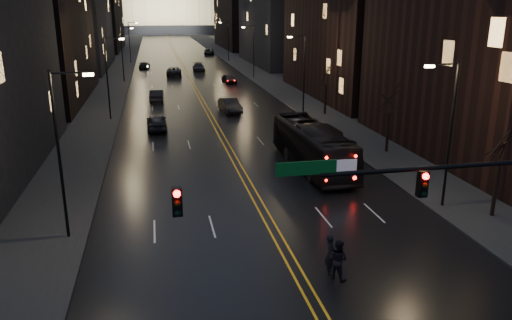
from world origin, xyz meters
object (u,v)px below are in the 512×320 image
bus (313,146)px  receding_car_a (230,106)px  oncoming_car_b (157,96)px  pedestrian_b (338,259)px  traffic_signal (479,192)px  pedestrian_a (330,254)px  oncoming_car_a (157,122)px

bus → receding_car_a: bus is taller
oncoming_car_b → receding_car_a: bearing=135.2°
oncoming_car_b → receding_car_a: (8.38, -9.16, 0.05)m
oncoming_car_b → pedestrian_b: pedestrian_b is taller
oncoming_car_b → bus: bearing=112.8°
traffic_signal → bus: 19.69m
bus → traffic_signal: bearing=-91.0°
receding_car_a → pedestrian_a: size_ratio=2.61×
bus → oncoming_car_b: bearing=108.0°
oncoming_car_b → pedestrian_b: bearing=101.8°
traffic_signal → receding_car_a: (-3.41, 41.61, -4.26)m
pedestrian_b → bus: bearing=-51.3°
oncoming_car_a → bus: bearing=126.6°
pedestrian_b → oncoming_car_b: bearing=-28.6°
bus → pedestrian_a: bus is taller
oncoming_car_a → pedestrian_a: pedestrian_a is taller
oncoming_car_a → receding_car_a: 11.13m
traffic_signal → pedestrian_b: size_ratio=8.97×
traffic_signal → receding_car_a: bearing=94.7°
oncoming_car_b → traffic_signal: bearing=105.8°
pedestrian_a → pedestrian_b: size_ratio=1.02×
bus → oncoming_car_a: bus is taller
bus → pedestrian_b: (-3.91, -16.15, -0.74)m
traffic_signal → oncoming_car_a: bearing=109.1°
bus → pedestrian_b: 16.63m
pedestrian_b → oncoming_car_a: bearing=-23.8°
oncoming_car_a → pedestrian_a: (7.52, -30.74, 0.15)m
oncoming_car_b → pedestrian_b: size_ratio=2.51×
bus → oncoming_car_a: size_ratio=2.52×
bus → pedestrian_a: bearing=-106.7°
traffic_signal → pedestrian_a: traffic_signal is taller
traffic_signal → oncoming_car_b: traffic_signal is taller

